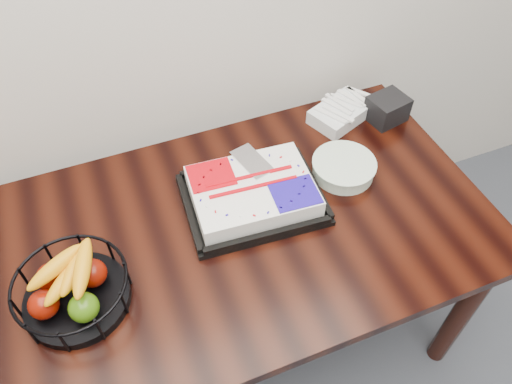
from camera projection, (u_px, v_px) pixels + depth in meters
name	position (u px, v px, depth m)	size (l,w,h in m)	color
table	(203.00, 254.00, 1.56)	(1.80, 0.90, 0.75)	black
cake_tray	(252.00, 193.00, 1.56)	(0.45, 0.37, 0.09)	black
fruit_basket	(72.00, 289.00, 1.31)	(0.30, 0.30, 0.16)	black
plate_stack	(344.00, 168.00, 1.65)	(0.21, 0.21, 0.05)	white
fork_bag	(340.00, 113.00, 1.83)	(0.25, 0.21, 0.06)	silver
napkin_box	(387.00, 109.00, 1.82)	(0.13, 0.11, 0.09)	black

